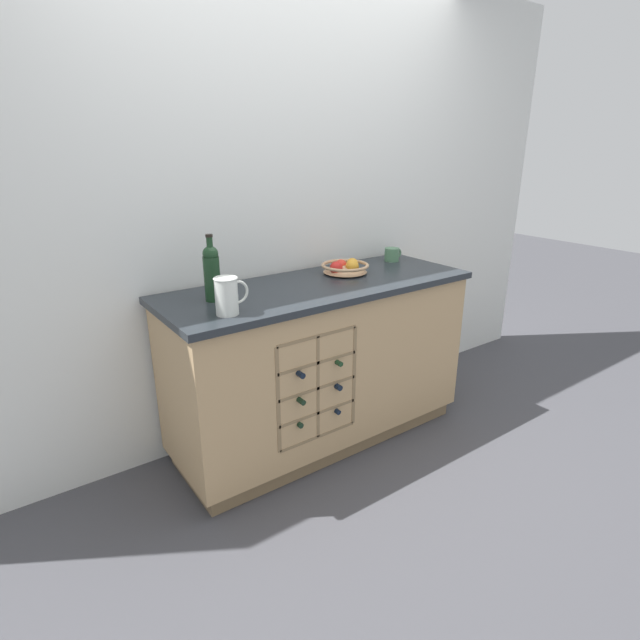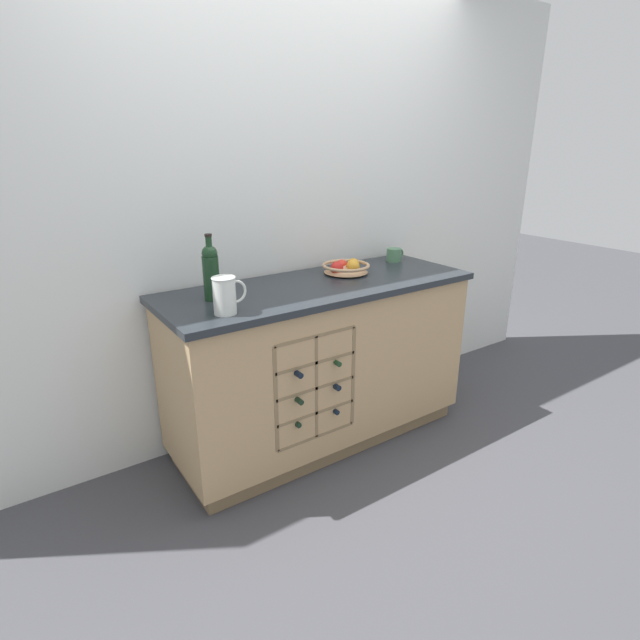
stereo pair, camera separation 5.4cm
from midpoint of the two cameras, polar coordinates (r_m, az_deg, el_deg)
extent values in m
plane|color=#424247|center=(3.02, -0.52, -13.09)|extent=(14.00, 14.00, 0.00)
cube|color=silver|center=(2.87, -4.86, 12.39)|extent=(4.40, 0.06, 2.55)
cube|color=olive|center=(3.00, -0.52, -12.37)|extent=(1.60, 0.52, 0.09)
cube|color=tan|center=(2.79, -0.55, -4.53)|extent=(1.66, 0.58, 0.81)
cube|color=#23282D|center=(2.64, -0.58, 3.83)|extent=(1.70, 0.62, 0.03)
cube|color=olive|center=(2.53, -2.16, -6.96)|extent=(0.45, 0.01, 0.55)
cube|color=olive|center=(2.38, -6.06, -8.81)|extent=(0.02, 0.10, 0.55)
cube|color=olive|center=(2.61, 2.65, -6.08)|extent=(0.02, 0.10, 0.55)
cube|color=olive|center=(2.62, -1.44, -12.73)|extent=(0.45, 0.10, 0.02)
cube|color=olive|center=(2.55, -1.47, -10.14)|extent=(0.45, 0.10, 0.02)
cube|color=olive|center=(2.49, -1.50, -7.40)|extent=(0.45, 0.10, 0.02)
cube|color=olive|center=(2.43, -1.52, -4.53)|extent=(0.45, 0.10, 0.02)
cube|color=olive|center=(2.38, -1.55, -1.52)|extent=(0.45, 0.10, 0.02)
cube|color=olive|center=(2.49, -1.50, -7.40)|extent=(0.02, 0.10, 0.55)
cylinder|color=black|center=(2.59, -4.96, -10.30)|extent=(0.07, 0.19, 0.07)
cylinder|color=black|center=(2.49, -3.31, -11.61)|extent=(0.03, 0.08, 0.03)
cylinder|color=black|center=(2.70, -0.78, -8.97)|extent=(0.07, 0.20, 0.07)
cylinder|color=black|center=(2.60, 1.01, -10.18)|extent=(0.03, 0.08, 0.03)
cylinder|color=black|center=(2.51, -4.76, -7.84)|extent=(0.07, 0.19, 0.07)
cylinder|color=black|center=(2.41, -3.06, -9.08)|extent=(0.03, 0.08, 0.03)
cylinder|color=black|center=(2.64, -0.81, -6.26)|extent=(0.08, 0.21, 0.08)
cylinder|color=black|center=(2.53, 1.12, -7.45)|extent=(0.03, 0.09, 0.03)
cylinder|color=black|center=(2.47, -5.15, -4.77)|extent=(0.08, 0.22, 0.08)
cylinder|color=black|center=(2.35, -3.22, -6.04)|extent=(0.03, 0.09, 0.03)
cylinder|color=#19381E|center=(2.58, -0.75, -3.67)|extent=(0.07, 0.20, 0.07)
cylinder|color=#19381E|center=(2.47, 1.19, -4.77)|extent=(0.03, 0.09, 0.03)
cylinder|color=tan|center=(2.84, 2.33, 5.44)|extent=(0.12, 0.12, 0.01)
cone|color=tan|center=(2.83, 2.34, 5.99)|extent=(0.25, 0.25, 0.05)
torus|color=tan|center=(2.83, 2.34, 6.26)|extent=(0.27, 0.27, 0.02)
sphere|color=gold|center=(2.81, 3.15, 6.12)|extent=(0.08, 0.08, 0.08)
sphere|color=red|center=(2.84, 1.85, 6.24)|extent=(0.07, 0.07, 0.07)
sphere|color=red|center=(2.79, 1.31, 5.99)|extent=(0.07, 0.07, 0.07)
sphere|color=gold|center=(2.88, 3.17, 6.39)|extent=(0.07, 0.07, 0.07)
cylinder|color=silver|center=(2.18, -11.33, 2.70)|extent=(0.10, 0.10, 0.16)
torus|color=silver|center=(2.16, -11.47, 4.69)|extent=(0.10, 0.10, 0.01)
torus|color=silver|center=(2.20, -10.11, 3.14)|extent=(0.11, 0.01, 0.11)
cylinder|color=#4C7A56|center=(3.16, 7.73, 7.42)|extent=(0.09, 0.09, 0.08)
torus|color=#4C7A56|center=(3.20, 8.36, 7.55)|extent=(0.06, 0.01, 0.06)
cylinder|color=#19381E|center=(2.38, -12.85, 4.61)|extent=(0.08, 0.08, 0.21)
sphere|color=#19381E|center=(2.35, -13.07, 7.39)|extent=(0.07, 0.07, 0.07)
cylinder|color=#19381E|center=(2.35, -13.13, 8.15)|extent=(0.03, 0.03, 0.09)
cylinder|color=black|center=(2.34, -13.22, 9.37)|extent=(0.03, 0.03, 0.01)
camera|label=1|loc=(0.03, -90.57, -0.20)|focal=28.00mm
camera|label=2|loc=(0.03, 89.43, 0.20)|focal=28.00mm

